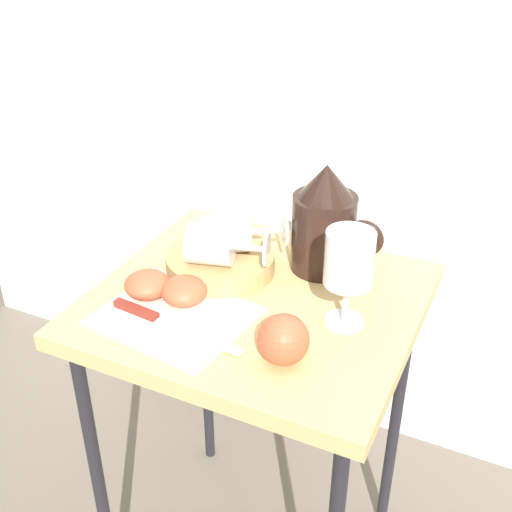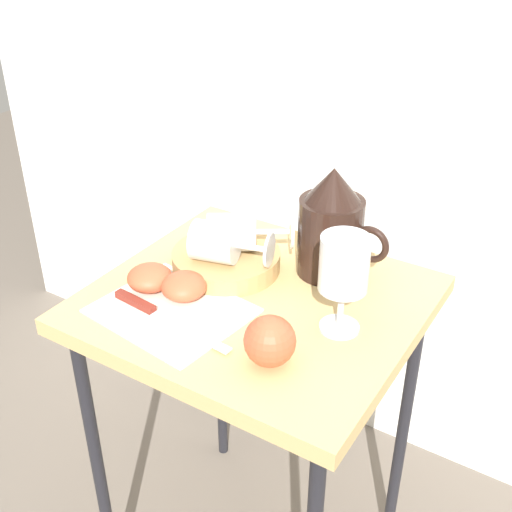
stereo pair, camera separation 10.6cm
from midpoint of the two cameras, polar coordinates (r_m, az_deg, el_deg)
name	(u,v)px [view 2 (the right image)]	position (r m, az deg, el deg)	size (l,w,h in m)	color
curtain_drape	(385,72)	(1.41, 13.48, 15.42)	(2.40, 0.03, 1.90)	white
table	(256,330)	(1.14, 2.67, -6.59)	(0.54, 0.49, 0.68)	tan
linen_napkin	(172,311)	(1.06, -4.59, -4.89)	(0.23, 0.19, 0.00)	silver
basket_tray	(226,260)	(1.17, -0.05, -0.45)	(0.20, 0.20, 0.04)	tan
pitcher	(331,232)	(1.14, 9.25, 2.01)	(0.17, 0.11, 0.20)	black
wine_glass_upright	(344,269)	(0.98, 10.80, -1.22)	(0.08, 0.08, 0.16)	silver
wine_glass_tipped_near	(235,232)	(1.15, 0.74, 2.03)	(0.16, 0.14, 0.07)	silver
wine_glass_tipped_far	(218,242)	(1.11, -0.64, 1.13)	(0.15, 0.10, 0.07)	silver
apple_half_left	(150,278)	(1.11, -6.66, -1.99)	(0.08, 0.08, 0.04)	#C15133
apple_half_right	(184,286)	(1.08, -3.59, -2.75)	(0.08, 0.08, 0.04)	#C15133
apple_whole	(270,341)	(0.94, 4.47, -7.57)	(0.08, 0.08, 0.08)	#C15133
knife	(154,312)	(1.05, -6.15, -4.98)	(0.24, 0.04, 0.01)	silver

